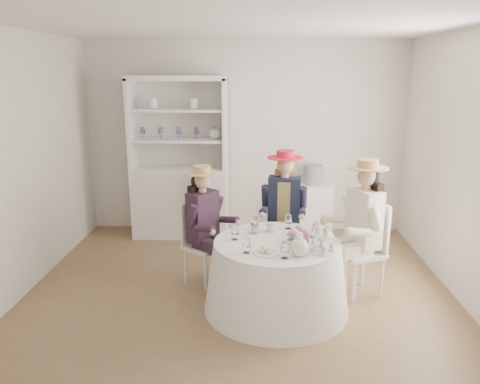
{
  "coord_description": "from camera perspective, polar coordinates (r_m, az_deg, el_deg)",
  "views": [
    {
      "loc": [
        0.18,
        -4.64,
        2.29
      ],
      "look_at": [
        0.0,
        0.1,
        1.05
      ],
      "focal_mm": 35.0,
      "sensor_mm": 36.0,
      "label": 1
    }
  ],
  "objects": [
    {
      "name": "wall_right",
      "position": [
        5.17,
        25.77,
        2.7
      ],
      "size": [
        0.0,
        4.5,
        4.5
      ],
      "primitive_type": "plane",
      "rotation": [
        1.57,
        0.0,
        -1.57
      ],
      "color": "silver",
      "rests_on": "ground"
    },
    {
      "name": "wall_left",
      "position": [
        5.32,
        -25.06,
        3.09
      ],
      "size": [
        0.0,
        4.5,
        4.5
      ],
      "primitive_type": "plane",
      "rotation": [
        1.57,
        0.0,
        1.57
      ],
      "color": "silver",
      "rests_on": "ground"
    },
    {
      "name": "ceiling",
      "position": [
        4.66,
        -0.05,
        19.68
      ],
      "size": [
        4.5,
        4.5,
        0.0
      ],
      "primitive_type": "plane",
      "rotation": [
        3.14,
        0.0,
        0.0
      ],
      "color": "white",
      "rests_on": "wall_back"
    },
    {
      "name": "wall_front",
      "position": [
        2.81,
        -1.65,
        -4.9
      ],
      "size": [
        4.5,
        0.0,
        4.5
      ],
      "primitive_type": "plane",
      "rotation": [
        -1.57,
        0.0,
        0.0
      ],
      "color": "silver",
      "rests_on": "ground"
    },
    {
      "name": "hutch",
      "position": [
        6.59,
        -7.26,
        1.36
      ],
      "size": [
        1.32,
        0.52,
        2.22
      ],
      "rotation": [
        0.0,
        0.0,
        0.02
      ],
      "color": "silver",
      "rests_on": "ground"
    },
    {
      "name": "sandwich_plate",
      "position": [
        4.23,
        3.26,
        -7.3
      ],
      "size": [
        0.24,
        0.24,
        0.05
      ],
      "rotation": [
        0.0,
        0.0,
        0.37
      ],
      "color": "white",
      "rests_on": "tea_table"
    },
    {
      "name": "ground",
      "position": [
        5.18,
        -0.04,
        -11.59
      ],
      "size": [
        4.5,
        4.5,
        0.0
      ],
      "primitive_type": "plane",
      "color": "brown",
      "rests_on": "ground"
    },
    {
      "name": "teacup_b",
      "position": [
        4.76,
        3.65,
        -4.47
      ],
      "size": [
        0.09,
        0.09,
        0.07
      ],
      "primitive_type": "imported",
      "rotation": [
        0.0,
        0.0,
        0.18
      ],
      "color": "white",
      "rests_on": "tea_table"
    },
    {
      "name": "guest_mid",
      "position": [
        5.37,
        5.39,
        -1.48
      ],
      "size": [
        0.53,
        0.55,
        1.42
      ],
      "rotation": [
        0.0,
        0.0,
        -0.12
      ],
      "color": "silver",
      "rests_on": "ground"
    },
    {
      "name": "cupcake_stand",
      "position": [
        4.3,
        10.06,
        -6.13
      ],
      "size": [
        0.25,
        0.25,
        0.23
      ],
      "rotation": [
        0.0,
        0.0,
        -0.11
      ],
      "color": "white",
      "rests_on": "tea_table"
    },
    {
      "name": "guest_right",
      "position": [
        4.9,
        14.66,
        -3.39
      ],
      "size": [
        0.6,
        0.55,
        1.44
      ],
      "rotation": [
        0.0,
        0.0,
        -1.16
      ],
      "color": "silver",
      "rests_on": "ground"
    },
    {
      "name": "tea_table",
      "position": [
        4.65,
        4.44,
        -10.11
      ],
      "size": [
        1.42,
        1.42,
        0.7
      ],
      "rotation": [
        0.0,
        0.0,
        -0.26
      ],
      "color": "white",
      "rests_on": "ground"
    },
    {
      "name": "stemware_set",
      "position": [
        4.49,
        4.55,
        -5.16
      ],
      "size": [
        0.87,
        0.87,
        0.15
      ],
      "color": "white",
      "rests_on": "tea_table"
    },
    {
      "name": "side_table",
      "position": [
        6.72,
        8.71,
        -2.12
      ],
      "size": [
        0.55,
        0.55,
        0.74
      ],
      "primitive_type": "cube",
      "rotation": [
        0.0,
        0.0,
        0.16
      ],
      "color": "silver",
      "rests_on": "ground"
    },
    {
      "name": "guest_left",
      "position": [
        5.04,
        -4.37,
        -3.26
      ],
      "size": [
        0.57,
        0.54,
        1.32
      ],
      "rotation": [
        0.0,
        0.0,
        0.93
      ],
      "color": "silver",
      "rests_on": "ground"
    },
    {
      "name": "flower_arrangement",
      "position": [
        4.49,
        7.37,
        -4.96
      ],
      "size": [
        0.2,
        0.2,
        0.08
      ],
      "rotation": [
        0.0,
        0.0,
        0.17
      ],
      "color": "pink",
      "rests_on": "tea_table"
    },
    {
      "name": "teacup_c",
      "position": [
        4.66,
        7.39,
        -5.01
      ],
      "size": [
        0.1,
        0.1,
        0.07
      ],
      "primitive_type": "imported",
      "rotation": [
        0.0,
        0.0,
        -0.17
      ],
      "color": "white",
      "rests_on": "tea_table"
    },
    {
      "name": "teacup_a",
      "position": [
        4.71,
        1.83,
        -4.65
      ],
      "size": [
        0.11,
        0.11,
        0.07
      ],
      "primitive_type": "imported",
      "rotation": [
        0.0,
        0.0,
        0.33
      ],
      "color": "white",
      "rests_on": "tea_table"
    },
    {
      "name": "table_teapot",
      "position": [
        4.19,
        7.29,
        -6.71
      ],
      "size": [
        0.24,
        0.17,
        0.18
      ],
      "rotation": [
        0.0,
        0.0,
        -0.12
      ],
      "color": "white",
      "rests_on": "tea_table"
    },
    {
      "name": "hatbox",
      "position": [
        6.59,
        8.88,
        2.12
      ],
      "size": [
        0.31,
        0.31,
        0.27
      ],
      "primitive_type": "cylinder",
      "rotation": [
        0.0,
        0.0,
        0.16
      ],
      "color": "black",
      "rests_on": "side_table"
    },
    {
      "name": "wall_back",
      "position": [
        6.71,
        0.63,
        6.59
      ],
      "size": [
        4.5,
        0.0,
        4.5
      ],
      "primitive_type": "plane",
      "rotation": [
        1.57,
        0.0,
        0.0
      ],
      "color": "silver",
      "rests_on": "ground"
    },
    {
      "name": "spare_chair",
      "position": [
        6.46,
        -5.33,
        -1.1
      ],
      "size": [
        0.59,
        0.59,
        1.02
      ],
      "rotation": [
        0.0,
        0.0,
        2.43
      ],
      "color": "silver",
      "rests_on": "ground"
    },
    {
      "name": "flower_bowl",
      "position": [
        4.42,
        7.09,
        -6.22
      ],
      "size": [
        0.23,
        0.23,
        0.05
      ],
      "primitive_type": "imported",
      "rotation": [
        0.0,
        0.0,
        -0.06
      ],
      "color": "white",
      "rests_on": "tea_table"
    }
  ]
}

